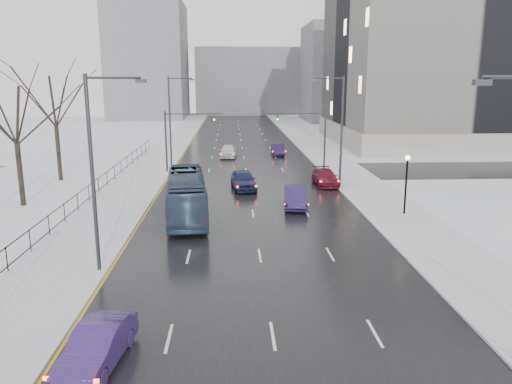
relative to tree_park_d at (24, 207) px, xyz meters
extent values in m
cube|color=black|center=(17.80, 26.00, 0.02)|extent=(16.00, 150.00, 0.04)
cube|color=black|center=(17.80, 14.00, 0.02)|extent=(130.00, 10.00, 0.04)
cube|color=silver|center=(7.30, 26.00, 0.08)|extent=(5.00, 150.00, 0.16)
cube|color=silver|center=(28.30, 26.00, 0.08)|extent=(5.00, 150.00, 0.16)
cube|color=white|center=(-2.20, 26.00, 0.06)|extent=(14.00, 150.00, 0.12)
cube|color=black|center=(4.80, -4.00, 1.41)|extent=(0.04, 70.00, 0.05)
cube|color=black|center=(4.80, -4.00, 0.41)|extent=(0.04, 70.00, 0.05)
cylinder|color=black|center=(4.80, -4.00, 0.81)|extent=(0.06, 0.06, 1.30)
cube|color=#2D2D33|center=(23.60, -24.00, 9.65)|extent=(0.50, 0.25, 0.18)
cylinder|color=#2D2D33|center=(26.20, 6.00, 5.00)|extent=(0.20, 0.20, 10.00)
cylinder|color=#2D2D33|center=(24.90, 6.00, 9.80)|extent=(2.60, 0.12, 0.12)
cube|color=#2D2D33|center=(23.60, 6.00, 9.65)|extent=(0.50, 0.25, 0.18)
cylinder|color=#2D2D33|center=(9.40, -14.00, 5.00)|extent=(0.20, 0.20, 10.00)
cylinder|color=#2D2D33|center=(10.70, -14.00, 9.80)|extent=(2.60, 0.12, 0.12)
cube|color=#2D2D33|center=(12.00, -14.00, 9.65)|extent=(0.50, 0.25, 0.18)
cylinder|color=#2D2D33|center=(9.40, 18.00, 5.00)|extent=(0.20, 0.20, 10.00)
cylinder|color=#2D2D33|center=(10.70, 18.00, 9.80)|extent=(2.60, 0.12, 0.12)
cube|color=#2D2D33|center=(12.00, 18.00, 9.65)|extent=(0.50, 0.25, 0.18)
cylinder|color=black|center=(28.80, -4.00, 2.16)|extent=(0.14, 0.14, 4.00)
sphere|color=#FFE5B2|center=(28.80, -4.00, 4.26)|extent=(0.36, 0.36, 0.36)
cylinder|color=#2D2D33|center=(26.20, 14.00, 3.25)|extent=(0.20, 0.20, 6.50)
cylinder|color=#2D2D33|center=(23.20, 14.00, 6.20)|extent=(6.00, 0.12, 0.12)
imported|color=#2D2D33|center=(21.10, 14.00, 5.60)|extent=(0.15, 0.18, 0.90)
sphere|color=#19FF33|center=(21.10, 13.85, 5.60)|extent=(0.16, 0.16, 0.16)
cylinder|color=#2D2D33|center=(9.40, 14.00, 3.25)|extent=(0.20, 0.20, 6.50)
cylinder|color=#2D2D33|center=(12.40, 14.00, 6.20)|extent=(6.00, 0.12, 0.12)
imported|color=#2D2D33|center=(14.50, 14.00, 5.60)|extent=(0.15, 0.18, 0.90)
sphere|color=#19FF33|center=(14.50, 13.85, 5.60)|extent=(0.16, 0.16, 0.16)
cylinder|color=#2D2D33|center=(27.00, 10.00, 1.41)|extent=(0.06, 0.06, 2.50)
cylinder|color=white|center=(27.00, 10.00, 2.56)|extent=(0.60, 0.03, 0.60)
torus|color=#B20C0C|center=(27.00, 10.00, 2.56)|extent=(0.58, 0.06, 0.58)
cube|color=gray|center=(52.80, 38.00, 12.00)|extent=(40.00, 30.00, 24.00)
cube|color=gray|center=(52.80, 38.00, 1.50)|extent=(40.60, 30.60, 3.00)
cube|color=slate|center=(45.80, 81.00, 11.00)|extent=(24.00, 20.00, 22.00)
cube|color=slate|center=(-4.20, 91.00, 14.00)|extent=(18.00, 22.00, 28.00)
cube|color=slate|center=(21.80, 106.00, 9.00)|extent=(30.00, 18.00, 18.00)
imported|color=navy|center=(11.58, -22.73, 0.76)|extent=(2.09, 4.51, 1.43)
imported|color=#2D4058|center=(13.00, -3.53, 1.59)|extent=(3.66, 11.32, 3.10)
imported|color=#171D46|center=(17.30, 5.37, 0.89)|extent=(2.50, 5.18, 1.70)
imported|color=#281B52|center=(21.18, -1.21, 0.84)|extent=(2.12, 5.00, 1.60)
imported|color=maroon|center=(25.00, 6.80, 0.75)|extent=(2.07, 4.95, 1.43)
imported|color=silver|center=(15.86, 24.18, 0.86)|extent=(2.25, 4.91, 1.63)
imported|color=#20153F|center=(22.30, 25.80, 0.76)|extent=(1.60, 4.42, 1.45)
camera|label=1|loc=(16.29, -38.53, 9.76)|focal=35.00mm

